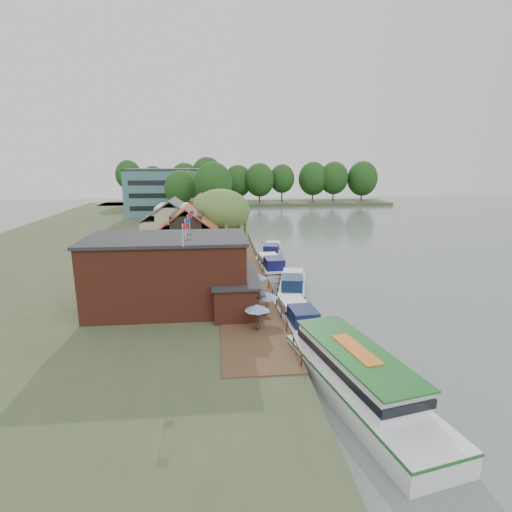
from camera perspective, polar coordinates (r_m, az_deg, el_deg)
name	(u,v)px	position (r m, az deg, el deg)	size (l,w,h in m)	color
ground	(322,308)	(43.76, 9.47, -7.32)	(260.00, 260.00, 0.00)	#54615E
land_bank	(115,243)	(78.24, -19.52, 1.74)	(50.00, 140.00, 1.00)	#384728
quay_deck	(242,275)	(51.57, -2.00, -2.68)	(6.00, 50.00, 0.10)	#47301E
quay_rail	(262,270)	(52.15, 0.93, -1.97)	(0.20, 49.00, 1.00)	black
pub	(188,272)	(40.02, -9.63, -2.31)	(20.00, 11.00, 7.30)	maroon
hotel_block	(175,192)	(110.28, -11.43, 8.97)	(25.40, 12.40, 12.30)	#38666B
cottage_a	(188,238)	(54.53, -9.67, 2.57)	(8.60, 7.60, 8.50)	black
cottage_b	(173,226)	(64.61, -11.74, 4.18)	(9.60, 8.60, 8.50)	beige
cottage_c	(201,218)	(73.20, -7.90, 5.41)	(7.60, 7.60, 8.50)	black
willow	(221,224)	(59.15, -5.02, 4.51)	(8.60, 8.60, 10.43)	#476B2D
umbrella_0	(257,317)	(34.69, 0.13, -8.75)	(2.17, 2.17, 2.38)	navy
umbrella_1	(267,304)	(37.76, 1.53, -6.86)	(2.24, 2.24, 2.38)	#1B2F99
umbrella_2	(252,292)	(41.09, -0.64, -5.14)	(2.31, 2.31, 2.38)	navy
umbrella_3	(258,284)	(43.62, 0.34, -4.02)	(2.03, 2.03, 2.38)	navy
umbrella_4	(243,277)	(46.30, -1.92, -2.98)	(2.14, 2.14, 2.38)	#1C289A
cruiser_0	(297,314)	(38.49, 5.90, -8.21)	(3.27, 10.13, 2.46)	white
cruiser_1	(293,282)	(47.72, 5.25, -3.78)	(3.40, 10.50, 2.57)	white
cruiser_2	(271,264)	(55.99, 2.17, -1.09)	(3.46, 10.69, 2.62)	white
cruiser_3	(272,249)	(65.26, 2.32, 0.94)	(3.25, 10.06, 2.44)	silver
tour_boat	(361,377)	(27.96, 14.74, -16.40)	(4.37, 15.56, 3.40)	silver
swan	(327,346)	(34.97, 10.16, -12.50)	(0.44, 0.44, 0.44)	white
bank_tree_0	(214,197)	(82.67, -6.06, 8.36)	(7.61, 7.61, 14.16)	#143811
bank_tree_1	(181,199)	(88.16, -10.66, 7.95)	(6.79, 6.79, 12.42)	#143811
bank_tree_2	(189,196)	(98.94, -9.60, 8.47)	(7.86, 7.86, 12.03)	#143811
bank_tree_3	(210,190)	(116.56, -6.63, 9.36)	(8.54, 8.54, 12.25)	#143811
bank_tree_4	(210,189)	(123.82, -6.55, 9.43)	(7.17, 7.17, 11.48)	#143811
bank_tree_5	(206,186)	(135.26, -7.20, 9.85)	(6.81, 6.81, 11.95)	#143811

